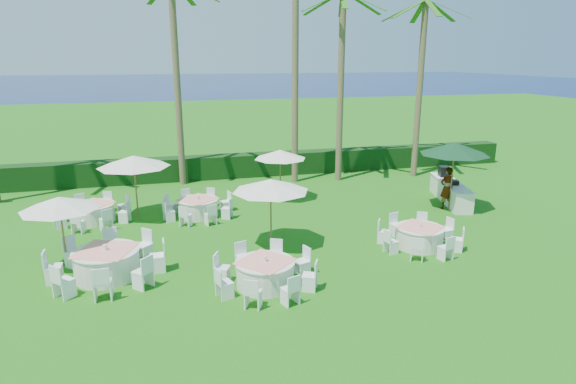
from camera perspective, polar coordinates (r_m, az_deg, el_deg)
name	(u,v)px	position (r m, az deg, el deg)	size (l,w,h in m)	color
ground	(258,271)	(14.75, -3.62, -9.34)	(120.00, 120.00, 0.00)	#216310
hedge	(214,167)	(25.88, -8.77, 2.95)	(34.00, 1.00, 1.20)	black
ocean	(171,85)	(115.33, -13.65, 12.20)	(260.00, 260.00, 0.00)	#060D42
banquet_table_a	(107,263)	(15.17, -20.68, -7.83)	(3.33, 3.33, 1.00)	silver
banquet_table_b	(265,273)	(13.72, -2.73, -9.54)	(2.90, 2.90, 0.90)	silver
banquet_table_c	(419,236)	(16.97, 15.31, -5.08)	(2.82, 2.82, 0.87)	silver
banquet_table_d	(93,212)	(20.29, -22.09, -2.24)	(2.86, 2.86, 0.89)	silver
banquet_table_e	(198,207)	(19.80, -10.58, -1.77)	(2.81, 2.81, 0.87)	silver
umbrella_a	(59,203)	(15.75, -25.49, -1.22)	(2.28, 2.28, 2.26)	brown
umbrella_b	(271,185)	(15.81, -2.08, 0.80)	(2.57, 2.57, 2.38)	brown
umbrella_c	(134,161)	(19.62, -17.84, 3.48)	(2.79, 2.79, 2.56)	brown
umbrella_d	(280,154)	(21.30, -0.93, 4.48)	(2.32, 2.32, 2.29)	brown
umbrella_green	(455,148)	(20.91, 19.14, 4.90)	(2.83, 2.83, 2.87)	brown
buffet_table	(450,191)	(22.59, 18.67, 0.10)	(1.78, 3.91, 1.36)	silver
staff_person	(447,188)	(21.37, 18.33, 0.45)	(0.66, 0.43, 1.81)	gray
palm_b	(177,77)	(24.33, -13.06, 13.18)	(4.40, 3.98, 9.72)	brown
palm_c	(295,45)	(24.21, 0.88, 17.03)	(4.31, 4.33, 12.60)	brown
palm_d	(341,81)	(24.71, 6.28, 12.97)	(4.36, 4.27, 9.25)	brown
palm_e	(420,83)	(26.37, 15.38, 12.40)	(4.27, 4.36, 9.00)	brown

